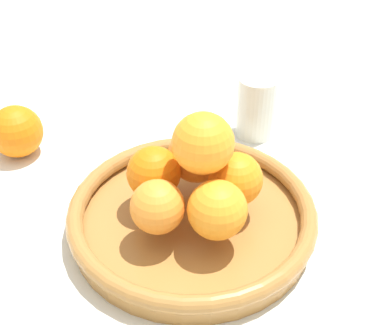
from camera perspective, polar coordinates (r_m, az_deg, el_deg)
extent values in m
plane|color=silver|center=(0.70, 0.00, -6.94)|extent=(4.00, 4.00, 0.00)
cylinder|color=#A57238|center=(0.70, 0.00, -6.38)|extent=(0.31, 0.31, 0.02)
torus|color=#A57238|center=(0.68, 0.00, -5.14)|extent=(0.32, 0.32, 0.02)
sphere|color=orange|center=(0.62, -3.71, -4.74)|extent=(0.07, 0.07, 0.07)
sphere|color=orange|center=(0.62, 2.71, -5.07)|extent=(0.07, 0.07, 0.07)
sphere|color=orange|center=(0.66, 4.68, -1.78)|extent=(0.07, 0.07, 0.07)
sphere|color=orange|center=(0.70, 0.53, 0.93)|extent=(0.08, 0.08, 0.08)
sphere|color=orange|center=(0.67, -4.10, -1.11)|extent=(0.07, 0.07, 0.07)
sphere|color=orange|center=(0.62, 1.19, 2.08)|extent=(0.07, 0.07, 0.07)
sphere|color=orange|center=(0.85, -18.22, 3.17)|extent=(0.08, 0.08, 0.08)
cylinder|color=silver|center=(0.86, 6.93, 5.96)|extent=(0.06, 0.06, 0.10)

